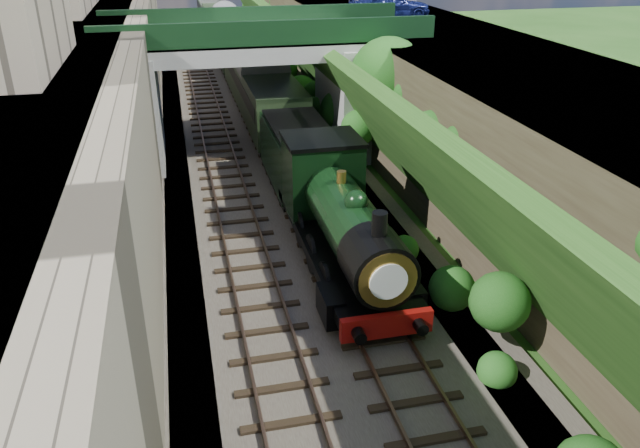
% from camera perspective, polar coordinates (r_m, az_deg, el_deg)
% --- Properties ---
extents(trackbed, '(10.00, 90.00, 0.20)m').
position_cam_1_polar(trackbed, '(30.42, -4.80, 4.26)').
color(trackbed, '#473F38').
rests_on(trackbed, ground).
extents(retaining_wall, '(1.00, 90.00, 7.00)m').
position_cam_1_polar(retaining_wall, '(29.14, -15.94, 9.46)').
color(retaining_wall, '#756B56').
rests_on(retaining_wall, ground).
extents(street_plateau_left, '(6.00, 90.00, 7.00)m').
position_cam_1_polar(street_plateau_left, '(29.53, -22.77, 8.66)').
color(street_plateau_left, '#262628').
rests_on(street_plateau_left, ground).
extents(street_plateau_right, '(8.00, 90.00, 6.25)m').
position_cam_1_polar(street_plateau_right, '(32.15, 12.27, 10.61)').
color(street_plateau_right, '#262628').
rests_on(street_plateau_right, ground).
extents(embankment_slope, '(4.65, 90.80, 6.37)m').
position_cam_1_polar(embankment_slope, '(32.23, 3.35, 10.27)').
color(embankment_slope, '#1E4714').
rests_on(embankment_slope, ground).
extents(track_left, '(2.50, 90.00, 0.20)m').
position_cam_1_polar(track_left, '(30.18, -8.57, 4.17)').
color(track_left, black).
rests_on(track_left, trackbed).
extents(track_right, '(2.50, 90.00, 0.20)m').
position_cam_1_polar(track_right, '(30.55, -2.58, 4.71)').
color(track_right, black).
rests_on(track_right, trackbed).
extents(road_bridge, '(16.00, 6.40, 7.25)m').
position_cam_1_polar(road_bridge, '(33.21, -4.48, 13.26)').
color(road_bridge, gray).
rests_on(road_bridge, ground).
extents(tree, '(3.60, 3.80, 6.60)m').
position_cam_1_polar(tree, '(30.31, 6.34, 13.11)').
color(tree, black).
rests_on(tree, ground).
extents(car_blue, '(4.68, 1.90, 1.59)m').
position_cam_1_polar(car_blue, '(38.32, 6.34, 19.33)').
color(car_blue, navy).
rests_on(car_blue, street_plateau_right).
extents(car_silver, '(4.29, 2.04, 1.36)m').
position_cam_1_polar(car_silver, '(41.69, 5.81, 19.68)').
color(car_silver, '#99989D').
rests_on(car_silver, street_plateau_right).
extents(locomotive, '(3.10, 10.22, 3.83)m').
position_cam_1_polar(locomotive, '(21.51, 2.02, 0.19)').
color(locomotive, black).
rests_on(locomotive, trackbed).
extents(tender, '(2.70, 6.00, 3.05)m').
position_cam_1_polar(tender, '(28.25, -1.87, 5.92)').
color(tender, black).
rests_on(tender, trackbed).
extents(coach_front, '(2.90, 18.00, 3.70)m').
position_cam_1_polar(coach_front, '(40.08, -5.54, 12.38)').
color(coach_front, black).
rests_on(coach_front, trackbed).
extents(coach_middle, '(2.90, 18.00, 3.70)m').
position_cam_1_polar(coach_middle, '(58.44, -8.26, 16.38)').
color(coach_middle, black).
rests_on(coach_middle, trackbed).
extents(coach_rear, '(2.90, 18.00, 3.70)m').
position_cam_1_polar(coach_rear, '(77.01, -9.72, 18.45)').
color(coach_rear, black).
rests_on(coach_rear, trackbed).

